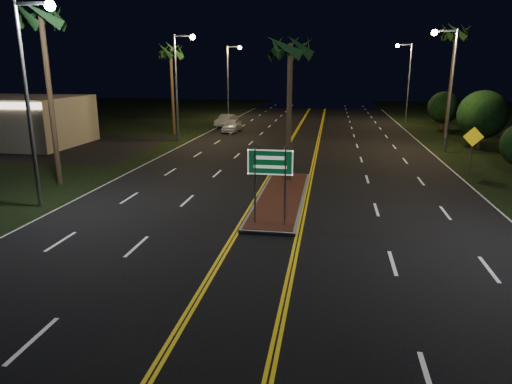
% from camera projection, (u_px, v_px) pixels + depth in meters
% --- Properties ---
extents(ground, '(120.00, 120.00, 0.00)m').
position_uv_depth(ground, '(259.00, 254.00, 15.84)').
color(ground, black).
rests_on(ground, ground).
extents(median_island, '(2.25, 10.25, 0.17)m').
position_uv_depth(median_island, '(281.00, 198.00, 22.49)').
color(median_island, gray).
rests_on(median_island, ground).
extents(highway_sign, '(1.80, 0.08, 3.20)m').
position_uv_depth(highway_sign, '(270.00, 170.00, 17.87)').
color(highway_sign, gray).
rests_on(highway_sign, ground).
extents(streetlight_left_near, '(1.91, 0.44, 9.00)m').
position_uv_depth(streetlight_left_near, '(33.00, 82.00, 19.83)').
color(streetlight_left_near, gray).
rests_on(streetlight_left_near, ground).
extents(streetlight_left_mid, '(1.91, 0.44, 9.00)m').
position_uv_depth(streetlight_left_mid, '(180.00, 75.00, 38.87)').
color(streetlight_left_mid, gray).
rests_on(streetlight_left_mid, ground).
extents(streetlight_left_far, '(1.91, 0.44, 9.00)m').
position_uv_depth(streetlight_left_far, '(231.00, 73.00, 57.92)').
color(streetlight_left_far, gray).
rests_on(streetlight_left_far, ground).
extents(streetlight_right_mid, '(1.91, 0.44, 9.00)m').
position_uv_depth(streetlight_right_mid, '(447.00, 77.00, 33.64)').
color(streetlight_right_mid, gray).
rests_on(streetlight_right_mid, ground).
extents(streetlight_right_far, '(1.91, 0.44, 9.00)m').
position_uv_depth(streetlight_right_far, '(406.00, 74.00, 52.69)').
color(streetlight_right_far, gray).
rests_on(streetlight_right_far, ground).
extents(palm_median, '(2.40, 2.40, 8.30)m').
position_uv_depth(palm_median, '(290.00, 48.00, 23.93)').
color(palm_median, '#382819').
rests_on(palm_median, ground).
extents(palm_left_near, '(2.40, 2.40, 9.80)m').
position_uv_depth(palm_left_near, '(41.00, 19.00, 23.14)').
color(palm_left_near, '#382819').
rests_on(palm_left_near, ground).
extents(palm_left_far, '(2.40, 2.40, 8.80)m').
position_uv_depth(palm_left_far, '(170.00, 52.00, 42.48)').
color(palm_left_far, '#382819').
rests_on(palm_left_far, ground).
extents(palm_right_far, '(2.40, 2.40, 10.30)m').
position_uv_depth(palm_right_far, '(456.00, 34.00, 40.00)').
color(palm_right_far, '#382819').
rests_on(palm_right_far, ground).
extents(shrub_mid, '(3.78, 3.78, 4.62)m').
position_uv_depth(shrub_mid, '(483.00, 115.00, 35.79)').
color(shrub_mid, '#382819').
rests_on(shrub_mid, ground).
extents(shrub_far, '(3.24, 3.24, 3.96)m').
position_uv_depth(shrub_far, '(444.00, 107.00, 47.35)').
color(shrub_far, '#382819').
rests_on(shrub_far, ground).
extents(car_near, '(2.03, 4.57, 1.51)m').
position_uv_depth(car_near, '(232.00, 124.00, 46.29)').
color(car_near, white).
rests_on(car_near, ground).
extents(car_far, '(2.67, 4.81, 1.52)m').
position_uv_depth(car_far, '(226.00, 120.00, 50.52)').
color(car_far, silver).
rests_on(car_far, ground).
extents(warning_sign, '(1.20, 0.08, 2.86)m').
position_uv_depth(warning_sign, '(473.00, 143.00, 27.59)').
color(warning_sign, gray).
rests_on(warning_sign, ground).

